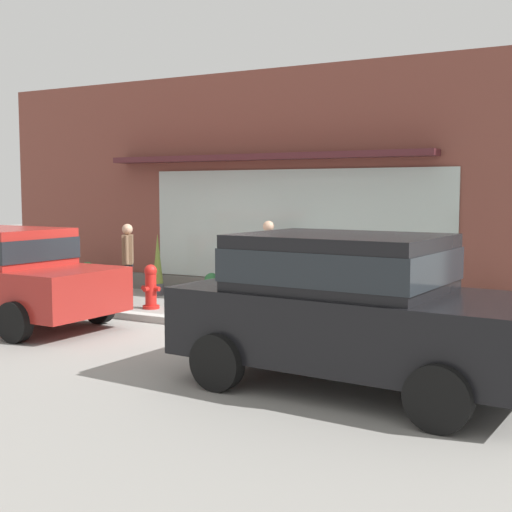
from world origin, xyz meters
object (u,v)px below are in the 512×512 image
(parked_car_red, at_px, (1,271))
(potted_plant_window_right, at_px, (212,287))
(pedestrian_passerby, at_px, (269,256))
(potted_plant_window_left, at_px, (88,275))
(parked_car_black, at_px, (351,302))
(fire_hydrant, at_px, (151,287))
(pedestrian_with_handbag, at_px, (128,257))
(potted_plant_by_entrance, at_px, (158,265))
(potted_plant_low_front, at_px, (489,305))
(potted_plant_corner_tall, at_px, (414,296))
(potted_plant_doorstep, at_px, (358,297))

(parked_car_red, distance_m, potted_plant_window_right, 4.26)
(pedestrian_passerby, height_order, parked_car_red, pedestrian_passerby)
(parked_car_red, bearing_deg, potted_plant_window_left, 115.88)
(parked_car_black, bearing_deg, fire_hydrant, 152.76)
(pedestrian_with_handbag, relative_size, parked_car_black, 0.38)
(pedestrian_with_handbag, xyz_separation_m, pedestrian_passerby, (2.60, 1.06, 0.06))
(potted_plant_by_entrance, height_order, potted_plant_low_front, potted_plant_by_entrance)
(potted_plant_window_left, bearing_deg, parked_car_black, -29.78)
(pedestrian_with_handbag, height_order, potted_plant_corner_tall, pedestrian_with_handbag)
(parked_car_black, xyz_separation_m, potted_plant_doorstep, (-1.56, 4.43, -0.65))
(potted_plant_window_left, relative_size, potted_plant_doorstep, 1.00)
(parked_car_black, bearing_deg, potted_plant_doorstep, 113.24)
(potted_plant_corner_tall, bearing_deg, parked_car_red, -145.70)
(pedestrian_with_handbag, xyz_separation_m, parked_car_black, (6.07, -3.51, 0.06))
(fire_hydrant, distance_m, parked_car_black, 6.15)
(pedestrian_with_handbag, bearing_deg, fire_hydrant, -146.63)
(pedestrian_with_handbag, relative_size, parked_car_red, 0.38)
(parked_car_black, xyz_separation_m, potted_plant_window_right, (-4.78, 4.58, -0.70))
(pedestrian_with_handbag, distance_m, potted_plant_window_right, 1.79)
(pedestrian_passerby, distance_m, potted_plant_doorstep, 2.02)
(fire_hydrant, xyz_separation_m, parked_car_red, (-1.22, -2.45, 0.48))
(potted_plant_by_entrance, bearing_deg, fire_hydrant, -57.64)
(potted_plant_window_right, distance_m, potted_plant_by_entrance, 1.45)
(potted_plant_window_left, bearing_deg, potted_plant_by_entrance, -2.27)
(pedestrian_with_handbag, height_order, potted_plant_by_entrance, pedestrian_with_handbag)
(fire_hydrant, relative_size, potted_plant_by_entrance, 0.63)
(fire_hydrant, bearing_deg, potted_plant_corner_tall, 18.43)
(parked_car_black, xyz_separation_m, potted_plant_low_front, (0.64, 4.90, -0.69))
(potted_plant_by_entrance, height_order, potted_plant_doorstep, potted_plant_by_entrance)
(parked_car_red, bearing_deg, potted_plant_doorstep, 39.08)
(pedestrian_with_handbag, bearing_deg, potted_plant_window_right, -83.90)
(parked_car_red, distance_m, potted_plant_by_entrance, 3.94)
(parked_car_black, relative_size, potted_plant_window_right, 7.41)
(parked_car_black, height_order, potted_plant_corner_tall, parked_car_black)
(potted_plant_corner_tall, xyz_separation_m, potted_plant_by_entrance, (-5.56, -0.07, 0.27))
(fire_hydrant, bearing_deg, parked_car_red, -116.49)
(fire_hydrant, relative_size, pedestrian_passerby, 0.51)
(potted_plant_by_entrance, bearing_deg, parked_car_red, -94.22)
(pedestrian_passerby, height_order, potted_plant_window_right, pedestrian_passerby)
(potted_plant_by_entrance, height_order, potted_plant_window_left, potted_plant_by_entrance)
(potted_plant_by_entrance, bearing_deg, potted_plant_corner_tall, 0.76)
(potted_plant_low_front, xyz_separation_m, potted_plant_doorstep, (-2.19, -0.47, 0.04))
(fire_hydrant, relative_size, pedestrian_with_handbag, 0.53)
(parked_car_black, relative_size, potted_plant_corner_tall, 5.28)
(potted_plant_window_right, height_order, potted_plant_window_left, potted_plant_window_left)
(parked_car_red, height_order, potted_plant_corner_tall, parked_car_red)
(fire_hydrant, distance_m, potted_plant_corner_tall, 4.88)
(parked_car_black, distance_m, potted_plant_window_right, 6.66)
(potted_plant_doorstep, bearing_deg, fire_hydrant, -161.04)
(potted_plant_by_entrance, xyz_separation_m, potted_plant_window_left, (-2.06, 0.08, -0.34))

